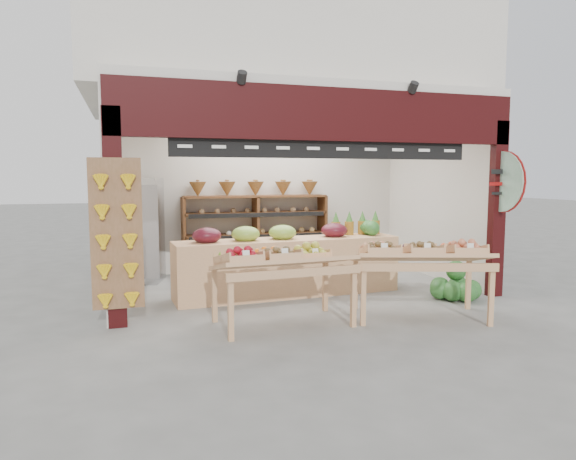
# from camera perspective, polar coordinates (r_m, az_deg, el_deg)

# --- Properties ---
(ground) EXTENTS (60.00, 60.00, 0.00)m
(ground) POSITION_cam_1_polar(r_m,az_deg,el_deg) (8.15, 1.64, -7.00)
(ground) COLOR slate
(ground) RESTS_ON ground
(shop_structure) EXTENTS (6.36, 5.12, 5.40)m
(shop_structure) POSITION_cam_1_polar(r_m,az_deg,el_deg) (9.71, -1.56, 18.41)
(shop_structure) COLOR silver
(shop_structure) RESTS_ON ground
(banana_board) EXTENTS (0.60, 0.15, 1.80)m
(banana_board) POSITION_cam_1_polar(r_m,az_deg,el_deg) (6.37, -18.50, -0.77)
(banana_board) COLOR #8D5E40
(banana_board) RESTS_ON ground
(gift_sign) EXTENTS (0.04, 0.93, 0.92)m
(gift_sign) POSITION_cam_1_polar(r_m,az_deg,el_deg) (8.31, 22.73, 4.96)
(gift_sign) COLOR #A9D4BC
(gift_sign) RESTS_ON ground
(back_shelving) EXTENTS (2.77, 0.45, 1.73)m
(back_shelving) POSITION_cam_1_polar(r_m,az_deg,el_deg) (9.79, -3.61, 1.63)
(back_shelving) COLOR brown
(back_shelving) RESTS_ON ground
(refrigerator) EXTENTS (0.87, 0.87, 1.80)m
(refrigerator) POSITION_cam_1_polar(r_m,az_deg,el_deg) (9.25, -16.10, -0.02)
(refrigerator) COLOR #B1B4B8
(refrigerator) RESTS_ON ground
(cardboard_stack) EXTENTS (1.04, 0.74, 0.60)m
(cardboard_stack) POSITION_cam_1_polar(r_m,az_deg,el_deg) (8.40, -7.25, -5.11)
(cardboard_stack) COLOR beige
(cardboard_stack) RESTS_ON ground
(mid_counter) EXTENTS (3.54, 0.88, 1.10)m
(mid_counter) POSITION_cam_1_polar(r_m,az_deg,el_deg) (7.93, -0.03, -3.82)
(mid_counter) COLOR tan
(mid_counter) RESTS_ON ground
(display_table_left) EXTENTS (1.70, 1.02, 1.05)m
(display_table_left) POSITION_cam_1_polar(r_m,az_deg,el_deg) (6.28, -1.63, -3.33)
(display_table_left) COLOR tan
(display_table_left) RESTS_ON ground
(display_table_right) EXTENTS (1.88, 1.41, 1.06)m
(display_table_right) POSITION_cam_1_polar(r_m,az_deg,el_deg) (6.85, 14.46, -2.54)
(display_table_right) COLOR tan
(display_table_right) RESTS_ON ground
(watermelon_pile) EXTENTS (0.73, 0.73, 0.57)m
(watermelon_pile) POSITION_cam_1_polar(r_m,az_deg,el_deg) (8.12, 18.05, -5.98)
(watermelon_pile) COLOR #1A4E1D
(watermelon_pile) RESTS_ON ground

